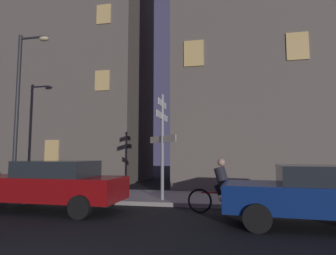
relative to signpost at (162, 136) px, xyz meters
name	(u,v)px	position (x,y,z in m)	size (l,w,h in m)	color
sidewalk_kerb	(145,197)	(-0.94, 1.00, -2.32)	(40.00, 3.18, 0.14)	#9E9991
signpost	(162,136)	(0.00, 0.00, 0.00)	(1.22, 1.76, 3.79)	gray
street_lamp	(21,99)	(-6.23, 0.38, 1.67)	(1.44, 0.28, 6.75)	#2D2D30
car_near_right	(52,184)	(-3.10, -1.93, -1.57)	(4.71, 2.02, 1.54)	maroon
car_far_oncoming	(323,194)	(4.52, -2.47, -1.59)	(4.80, 2.29, 1.47)	navy
cyclist	(220,188)	(2.05, -1.41, -1.64)	(1.82, 0.33, 1.61)	black
building_left_block	(61,74)	(-9.44, 8.25, 5.21)	(12.45, 6.14, 15.19)	#6B6056
building_right_block	(257,51)	(4.22, 7.38, 5.61)	(8.85, 9.72, 15.99)	#6B6056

